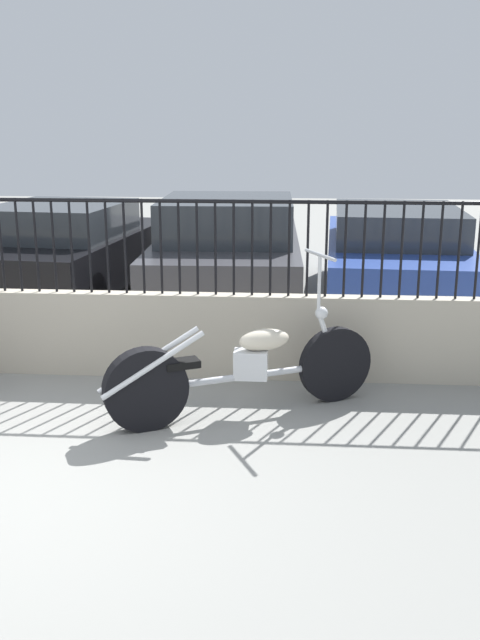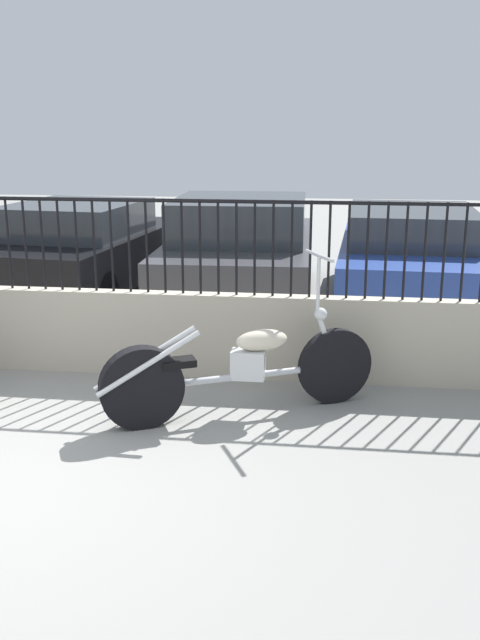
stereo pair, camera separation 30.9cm
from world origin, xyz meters
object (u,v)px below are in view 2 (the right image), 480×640
car_dark_grey (241,251)px  car_blue (409,256)px  car_black (83,249)px  motorcycle_silver (226,371)px

car_dark_grey → car_blue: (2.24, 0.16, -0.04)m
car_black → car_dark_grey: car_dark_grey is taller
car_black → car_blue: size_ratio=0.90×
car_black → car_blue: bearing=-82.6°
car_dark_grey → car_blue: size_ratio=0.92×
motorcycle_silver → car_dark_grey: car_dark_grey is taller
motorcycle_silver → car_black: 4.79m
motorcycle_silver → car_black: car_black is taller
car_dark_grey → car_blue: 2.25m
motorcycle_silver → car_black: bearing=97.6°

